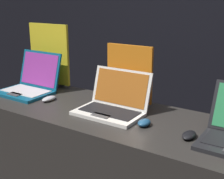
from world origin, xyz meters
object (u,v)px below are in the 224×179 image
Objects in this scene: mouse_front at (49,99)px; mouse_back at (189,135)px; promo_stand_middle at (129,77)px; mouse_middle at (144,123)px; laptop_front at (30,83)px; laptop_middle at (113,103)px; promo_stand_front at (50,57)px.

mouse_back is (0.99, -0.04, 0.00)m from mouse_front.
promo_stand_middle is (0.48, 0.24, 0.17)m from mouse_front.
mouse_middle is at bearing -2.00° from mouse_front.
laptop_middle is at bearing -1.59° from laptop_front.
laptop_middle is at bearing 169.88° from mouse_back.
mouse_middle is 0.26m from mouse_back.
laptop_middle is 1.03× the size of promo_stand_middle.
mouse_front is 0.24× the size of promo_stand_front.
laptop_middle is 0.52m from mouse_back.
mouse_front is 0.73m from mouse_middle.
mouse_back is (1.24, -0.11, -0.05)m from laptop_front.
mouse_front and mouse_back have the same top height.
laptop_front reaches higher than mouse_front.
mouse_front is at bearing 178.00° from mouse_middle.
promo_stand_front is at bearing 162.44° from mouse_middle.
laptop_front is 0.76m from promo_stand_middle.
mouse_middle is at bearing -17.43° from laptop_middle.
laptop_front is 4.15× the size of mouse_middle.
mouse_front is 1.27× the size of mouse_middle.
mouse_middle is 0.40m from promo_stand_middle.
promo_stand_front is at bearing 131.59° from mouse_front.
laptop_front is at bearing -167.09° from promo_stand_middle.
laptop_front is 3.28× the size of mouse_front.
promo_stand_middle is at bearing 90.00° from laptop_middle.
promo_stand_middle is at bearing 133.25° from mouse_middle.
promo_stand_front is (0.00, 0.21, 0.16)m from laptop_front.
mouse_front is at bearing -173.64° from laptop_middle.
promo_stand_front reaches higher than mouse_back.
mouse_front is 0.99m from mouse_back.
mouse_front is at bearing -153.23° from promo_stand_middle.
promo_stand_front is 1.30m from mouse_back.
laptop_front is at bearing 178.41° from laptop_middle.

